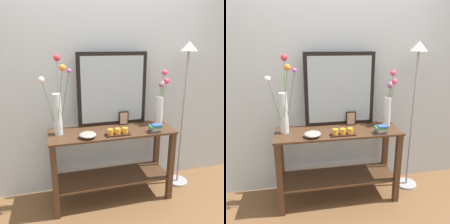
{
  "view_description": "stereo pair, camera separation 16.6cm",
  "coord_description": "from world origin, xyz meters",
  "views": [
    {
      "loc": [
        -0.56,
        -2.14,
        1.64
      ],
      "look_at": [
        0.0,
        0.0,
        0.99
      ],
      "focal_mm": 36.89,
      "sensor_mm": 36.0,
      "label": 1
    },
    {
      "loc": [
        -0.4,
        -2.17,
        1.64
      ],
      "look_at": [
        0.0,
        0.0,
        0.99
      ],
      "focal_mm": 36.89,
      "sensor_mm": 36.0,
      "label": 2
    }
  ],
  "objects": [
    {
      "name": "ground_plane",
      "position": [
        0.0,
        0.0,
        -0.01
      ],
      "size": [
        7.0,
        6.0,
        0.02
      ],
      "primitive_type": "cube",
      "color": "brown"
    },
    {
      "name": "wall_back",
      "position": [
        0.0,
        0.34,
        1.35
      ],
      "size": [
        6.4,
        0.08,
        2.7
      ],
      "primitive_type": "cube",
      "color": "#B2BCC1",
      "rests_on": "ground"
    },
    {
      "name": "console_table",
      "position": [
        0.0,
        0.0,
        0.5
      ],
      "size": [
        1.28,
        0.43,
        0.79
      ],
      "color": "#472D1C",
      "rests_on": "ground"
    },
    {
      "name": "mirror_leaning",
      "position": [
        0.05,
        0.18,
        1.18
      ],
      "size": [
        0.75,
        0.03,
        0.78
      ],
      "color": "black",
      "rests_on": "console_table"
    },
    {
      "name": "tall_vase_left",
      "position": [
        -0.53,
        0.03,
        1.09
      ],
      "size": [
        0.29,
        0.31,
        0.76
      ],
      "color": "silver",
      "rests_on": "console_table"
    },
    {
      "name": "vase_right",
      "position": [
        0.56,
        0.06,
        1.03
      ],
      "size": [
        0.13,
        0.17,
        0.59
      ],
      "color": "silver",
      "rests_on": "console_table"
    },
    {
      "name": "candle_tray",
      "position": [
        0.02,
        -0.13,
        0.82
      ],
      "size": [
        0.24,
        0.09,
        0.07
      ],
      "color": "black",
      "rests_on": "console_table"
    },
    {
      "name": "picture_frame_small",
      "position": [
        0.17,
        0.14,
        0.87
      ],
      "size": [
        0.11,
        0.01,
        0.15
      ],
      "color": "black",
      "rests_on": "console_table"
    },
    {
      "name": "decorative_bowl",
      "position": [
        -0.27,
        -0.12,
        0.82
      ],
      "size": [
        0.16,
        0.16,
        0.05
      ],
      "color": "#9E9389",
      "rests_on": "console_table"
    },
    {
      "name": "book_stack",
      "position": [
        0.41,
        -0.15,
        0.83
      ],
      "size": [
        0.12,
        0.09,
        0.08
      ],
      "color": "#424247",
      "rests_on": "console_table"
    },
    {
      "name": "floor_lamp",
      "position": [
        0.86,
        0.08,
        1.13
      ],
      "size": [
        0.24,
        0.24,
        1.68
      ],
      "color": "#9E9EA3",
      "rests_on": "ground"
    }
  ]
}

